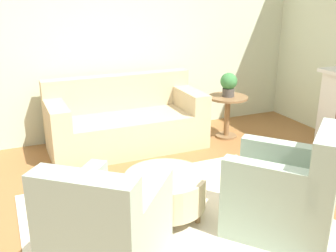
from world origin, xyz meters
The scene contains 9 objects.
ground_plane centered at (0.00, 0.00, 0.00)m, with size 16.00×16.00×0.00m, color #996638.
wall_back centered at (0.00, 2.59, 1.40)m, with size 9.06×0.12×2.80m.
rug centered at (0.00, 0.00, 0.01)m, with size 2.73×2.20×0.01m.
couch centered at (0.14, 1.97, 0.35)m, with size 2.07×0.90×0.95m.
armchair_left centered at (-0.80, -0.55, 0.38)m, with size 1.09×1.12×1.00m.
armchair_right centered at (0.80, -0.55, 0.38)m, with size 1.09×1.12×1.00m.
ottoman_table centered at (-0.06, 0.12, 0.28)m, with size 0.76×0.76×0.43m.
side_table centered at (1.61, 1.75, 0.43)m, with size 0.57×0.57×0.62m.
potted_plant_on_side_table centered at (1.61, 1.75, 0.80)m, with size 0.24×0.24×0.34m.
Camera 1 is at (-1.35, -2.89, 2.05)m, focal length 42.00 mm.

